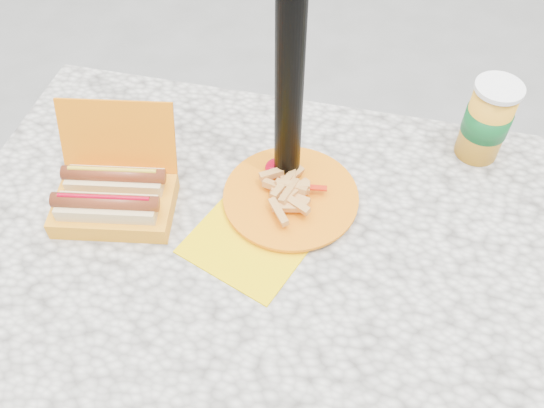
% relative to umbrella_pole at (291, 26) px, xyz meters
% --- Properties ---
extents(ground, '(60.00, 60.00, 0.00)m').
position_rel_umbrella_pole_xyz_m(ground, '(0.00, -0.16, -1.10)').
color(ground, slate).
extents(picnic_table, '(1.20, 0.80, 0.75)m').
position_rel_umbrella_pole_xyz_m(picnic_table, '(0.00, -0.16, -0.46)').
color(picnic_table, beige).
rests_on(picnic_table, ground).
extents(umbrella_pole, '(0.05, 0.05, 2.20)m').
position_rel_umbrella_pole_xyz_m(umbrella_pole, '(0.00, 0.00, 0.00)').
color(umbrella_pole, black).
rests_on(umbrella_pole, ground).
extents(hotdog_box, '(0.25, 0.23, 0.17)m').
position_rel_umbrella_pole_xyz_m(hotdog_box, '(-0.30, -0.15, -0.31)').
color(hotdog_box, orange).
rests_on(hotdog_box, picnic_table).
extents(fries_plate, '(0.31, 0.37, 0.05)m').
position_rel_umbrella_pole_xyz_m(fries_plate, '(0.01, -0.06, -0.34)').
color(fries_plate, '#F7CA00').
rests_on(fries_plate, picnic_table).
extents(soda_cup, '(0.09, 0.09, 0.17)m').
position_rel_umbrella_pole_xyz_m(soda_cup, '(0.37, 0.16, -0.26)').
color(soda_cup, orange).
rests_on(soda_cup, picnic_table).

